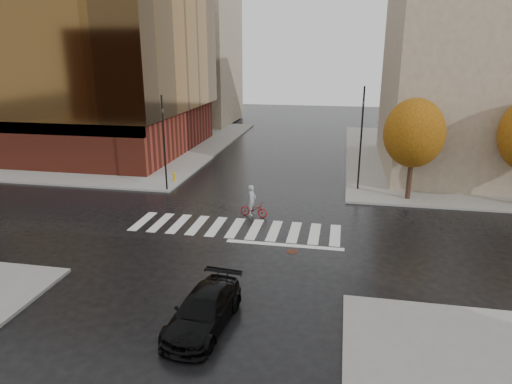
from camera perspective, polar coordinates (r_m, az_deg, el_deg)
ground at (r=25.04m, az=-2.88°, el=-4.92°), size 120.00×120.00×0.00m
sidewalk_nw at (r=51.85m, az=-20.29°, el=5.83°), size 30.00×30.00×0.15m
crosswalk at (r=25.49m, az=-2.61°, el=-4.50°), size 12.00×3.00×0.01m
office_glass at (r=49.01m, az=-24.18°, el=14.49°), size 27.00×19.00×16.00m
building_ne_tan at (r=41.09m, az=28.05°, el=14.95°), size 16.00×16.00×18.00m
building_nw_far at (r=63.30m, az=-9.49°, el=17.74°), size 14.00×12.00×20.00m
tree_ne_a at (r=30.62m, az=19.15°, el=6.95°), size 3.80×3.80×6.50m
sedan at (r=16.82m, az=-6.58°, el=-14.50°), size 2.21×4.57×1.28m
cyclist at (r=26.97m, az=-0.37°, el=-1.76°), size 1.78×0.91×1.92m
traffic_light_nw at (r=31.68m, az=-11.44°, el=6.62°), size 0.18×0.16×6.50m
traffic_light_ne at (r=31.96m, az=13.05°, el=7.28°), size 0.15×0.18×7.05m
fire_hydrant at (r=34.38m, az=-10.17°, el=1.96°), size 0.24×0.24×0.67m
manhole at (r=22.67m, az=4.55°, el=-7.42°), size 0.72×0.72×0.01m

